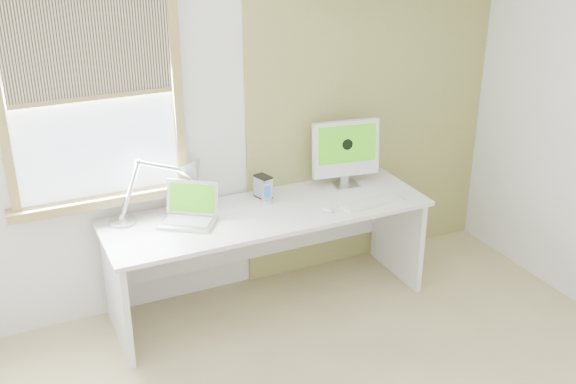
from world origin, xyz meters
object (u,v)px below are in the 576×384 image
desk_lamp (179,180)px  imac (346,150)px  desk (265,233)px  external_drive (263,187)px  laptop (190,212)px

desk_lamp → imac: imac is taller
desk → imac: 0.83m
external_drive → imac: imac is taller
desk_lamp → imac: size_ratio=1.48×
desk_lamp → laptop: size_ratio=1.67×
desk → desk_lamp: (-0.52, 0.20, 0.41)m
external_drive → imac: bearing=-3.8°
desk → external_drive: bearing=69.8°
desk → desk_lamp: bearing=159.1°
external_drive → desk: bearing=-110.2°
desk → imac: bearing=9.3°
external_drive → imac: (0.62, -0.04, 0.19)m
laptop → imac: size_ratio=0.88×
desk → desk_lamp: size_ratio=2.98×
desk_lamp → external_drive: size_ratio=4.58×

